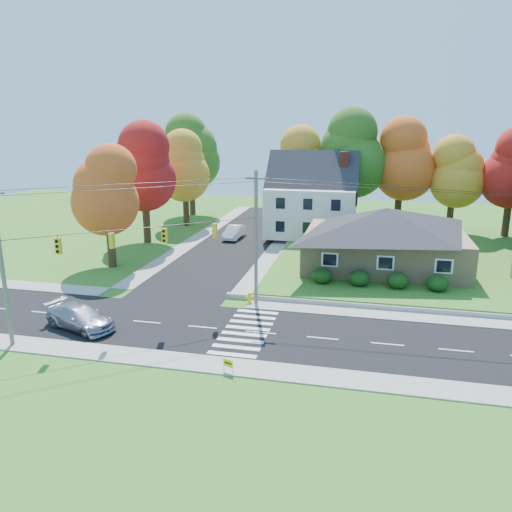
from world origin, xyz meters
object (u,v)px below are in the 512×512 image
Objects in this scene: ranch_house at (385,237)px; white_car at (234,232)px; fire_hydrant at (249,298)px; silver_sedan at (80,317)px.

white_car is at bearing 149.57° from ranch_house.
ranch_house reaches higher than white_car.
ranch_house is 15.02m from fire_hydrant.
ranch_house is 3.18× the size of white_car.
ranch_house is 26.86m from silver_sedan.
silver_sedan reaches higher than fire_hydrant.
ranch_house is 19.67m from white_car.
ranch_house reaches higher than silver_sedan.
white_car is (-16.83, 9.88, -2.49)m from ranch_house.
silver_sedan is 6.21× the size of fire_hydrant.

